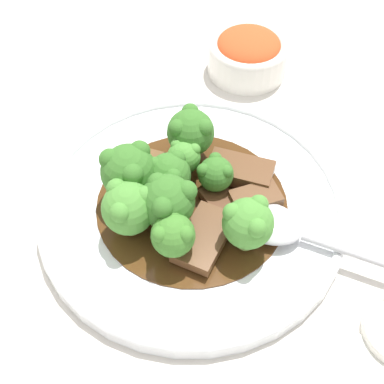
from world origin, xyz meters
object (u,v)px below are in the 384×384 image
at_px(beef_strip_1, 155,164).
at_px(broccoli_floret_0, 129,171).
at_px(broccoli_floret_7, 191,132).
at_px(serving_spoon, 280,227).
at_px(beef_strip_2, 240,171).
at_px(main_plate, 192,207).
at_px(broccoli_floret_1, 216,173).
at_px(broccoli_floret_8, 128,207).
at_px(broccoli_floret_2, 170,203).
at_px(side_bowl_kimchi, 248,53).
at_px(broccoli_floret_5, 184,157).
at_px(broccoli_floret_6, 169,174).
at_px(beef_strip_3, 256,199).
at_px(beef_strip_4, 226,207).
at_px(broccoli_floret_4, 173,235).
at_px(beef_strip_0, 204,237).
at_px(broccoli_floret_3, 248,223).

height_order(beef_strip_1, broccoli_floret_0, broccoli_floret_0).
height_order(broccoli_floret_7, serving_spoon, broccoli_floret_7).
distance_m(beef_strip_2, serving_spoon, 0.08).
xyz_separation_m(main_plate, broccoli_floret_1, (0.03, -0.01, 0.03)).
xyz_separation_m(broccoli_floret_1, broccoli_floret_8, (-0.09, 0.03, 0.01)).
xyz_separation_m(broccoli_floret_2, side_bowl_kimchi, (0.26, 0.09, -0.03)).
relative_size(main_plate, beef_strip_2, 4.16).
xyz_separation_m(broccoli_floret_5, broccoli_floret_8, (-0.08, -0.01, 0.01)).
bearing_deg(beef_strip_2, broccoli_floret_7, 98.33).
bearing_deg(broccoli_floret_6, main_plate, -75.56).
relative_size(beef_strip_3, beef_strip_4, 0.84).
relative_size(beef_strip_3, broccoli_floret_8, 0.96).
height_order(beef_strip_3, broccoli_floret_6, broccoli_floret_6).
relative_size(beef_strip_3, broccoli_floret_4, 1.12).
bearing_deg(broccoli_floret_8, beef_strip_3, -36.34).
distance_m(beef_strip_0, broccoli_floret_8, 0.08).
bearing_deg(beef_strip_4, main_plate, 112.31).
relative_size(broccoli_floret_3, serving_spoon, 0.27).
bearing_deg(broccoli_floret_7, side_bowl_kimchi, 15.56).
bearing_deg(main_plate, beef_strip_2, -16.72).
distance_m(beef_strip_2, broccoli_floret_5, 0.06).
relative_size(broccoli_floret_4, broccoli_floret_6, 0.99).
relative_size(beef_strip_1, broccoli_floret_7, 1.31).
bearing_deg(beef_strip_4, broccoli_floret_5, 80.84).
xyz_separation_m(broccoli_floret_3, side_bowl_kimchi, (0.23, 0.16, -0.03)).
bearing_deg(broccoli_floret_0, beef_strip_4, -61.97).
xyz_separation_m(broccoli_floret_0, broccoli_floret_1, (0.06, -0.06, -0.01)).
bearing_deg(broccoli_floret_6, broccoli_floret_3, -90.89).
bearing_deg(main_plate, beef_strip_4, -67.69).
bearing_deg(broccoli_floret_6, broccoli_floret_0, 132.24).
bearing_deg(broccoli_floret_3, broccoli_floret_1, 60.55).
distance_m(beef_strip_2, side_bowl_kimchi, 0.19).
relative_size(broccoli_floret_4, serving_spoon, 0.23).
bearing_deg(broccoli_floret_1, serving_spoon, -92.05).
height_order(beef_strip_1, beef_strip_3, beef_strip_3).
xyz_separation_m(broccoli_floret_0, broccoli_floret_5, (0.05, -0.02, -0.01)).
xyz_separation_m(beef_strip_1, side_bowl_kimchi, (0.21, 0.03, 0.00)).
height_order(main_plate, broccoli_floret_5, broccoli_floret_5).
bearing_deg(broccoli_floret_5, beef_strip_2, -53.53).
bearing_deg(beef_strip_0, main_plate, 52.93).
bearing_deg(beef_strip_3, side_bowl_kimchi, 37.31).
distance_m(beef_strip_1, beef_strip_4, 0.09).
height_order(main_plate, beef_strip_0, beef_strip_0).
bearing_deg(broccoli_floret_2, broccoli_floret_8, 134.27).
relative_size(beef_strip_1, broccoli_floret_4, 1.51).
height_order(beef_strip_1, serving_spoon, serving_spoon).
height_order(broccoli_floret_8, serving_spoon, broccoli_floret_8).
bearing_deg(broccoli_floret_8, serving_spoon, -51.91).
xyz_separation_m(beef_strip_3, broccoli_floret_0, (-0.07, 0.10, 0.03)).
xyz_separation_m(beef_strip_0, broccoli_floret_2, (-0.01, 0.04, 0.03)).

